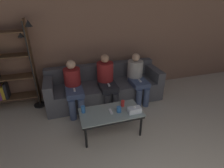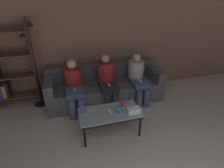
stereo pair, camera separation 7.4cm
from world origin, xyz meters
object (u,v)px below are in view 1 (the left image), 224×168
at_px(game_remote, 111,111).
at_px(seated_person_mid_right, 137,76).
at_px(bookshelf, 2,71).
at_px(seated_person_left_end, 73,85).
at_px(couch, 104,87).
at_px(cup_near_right, 123,103).
at_px(coffee_table, 111,114).
at_px(tissue_box, 134,110).
at_px(cup_far_center, 83,109).
at_px(standing_lamp, 31,57).
at_px(cup_near_left, 119,109).
at_px(seated_person_mid_left, 106,79).

bearing_deg(game_remote, seated_person_mid_right, 46.87).
height_order(bookshelf, seated_person_left_end, bookshelf).
height_order(couch, cup_near_right, couch).
xyz_separation_m(game_remote, bookshelf, (-1.88, 1.47, 0.40)).
bearing_deg(coffee_table, game_remote, 180.00).
bearing_deg(tissue_box, cup_far_center, 162.64).
distance_m(couch, cup_far_center, 1.26).
distance_m(bookshelf, standing_lamp, 0.68).
height_order(cup_near_left, game_remote, cup_near_left).
distance_m(coffee_table, cup_near_left, 0.17).
height_order(cup_near_left, cup_near_right, cup_near_right).
height_order(couch, seated_person_mid_right, seated_person_mid_right).
height_order(cup_near_right, game_remote, cup_near_right).
bearing_deg(cup_far_center, bookshelf, 136.76).
bearing_deg(cup_near_left, bookshelf, 143.15).
bearing_deg(game_remote, bookshelf, 141.98).
bearing_deg(seated_person_mid_right, cup_near_right, -127.31).
height_order(bookshelf, seated_person_mid_right, bookshelf).
height_order(coffee_table, standing_lamp, standing_lamp).
bearing_deg(seated_person_left_end, couch, 17.50).
bearing_deg(game_remote, couch, 80.67).
height_order(game_remote, standing_lamp, standing_lamp).
height_order(cup_near_right, seated_person_left_end, seated_person_left_end).
height_order(coffee_table, bookshelf, bookshelf).
bearing_deg(game_remote, seated_person_mid_left, 78.77).
bearing_deg(standing_lamp, seated_person_mid_right, -9.20).
bearing_deg(seated_person_left_end, cup_near_right, -47.67).
height_order(cup_near_right, bookshelf, bookshelf).
distance_m(cup_near_right, seated_person_mid_right, 1.09).
distance_m(bookshelf, seated_person_mid_left, 2.14).
bearing_deg(game_remote, cup_near_left, -16.11).
bearing_deg(coffee_table, standing_lamp, 133.79).
relative_size(couch, tissue_box, 11.85).
bearing_deg(coffee_table, tissue_box, -19.46).
height_order(bookshelf, standing_lamp, bookshelf).
distance_m(coffee_table, cup_far_center, 0.48).
xyz_separation_m(coffee_table, cup_near_left, (0.13, -0.04, 0.10)).
bearing_deg(seated_person_mid_right, tissue_box, -115.73).
bearing_deg(coffee_table, seated_person_left_end, 118.41).
relative_size(game_remote, seated_person_mid_left, 0.13).
relative_size(cup_near_right, seated_person_left_end, 0.10).
height_order(tissue_box, standing_lamp, standing_lamp).
relative_size(cup_far_center, standing_lamp, 0.07).
bearing_deg(bookshelf, tissue_box, -35.38).
relative_size(bookshelf, seated_person_mid_left, 1.64).
relative_size(seated_person_left_end, seated_person_mid_left, 0.95).
bearing_deg(cup_near_right, standing_lamp, 141.48).
xyz_separation_m(couch, cup_near_left, (-0.06, -1.23, 0.20)).
relative_size(cup_far_center, bookshelf, 0.06).
height_order(game_remote, bookshelf, bookshelf).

